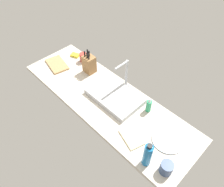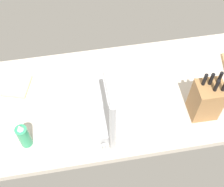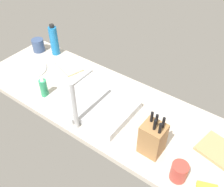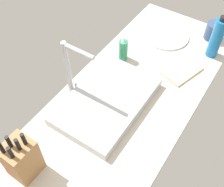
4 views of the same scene
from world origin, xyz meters
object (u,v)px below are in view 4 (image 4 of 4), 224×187
knife_block (22,159)px  water_bottle (217,38)px  faucet (71,66)px  coffee_mug (213,31)px  soap_bottle (123,49)px  dish_towel (182,71)px  dinner_plate (167,36)px  sink_basin (107,101)px

knife_block → water_bottle: bearing=-18.2°
faucet → coffee_mug: (76.09, -39.52, -13.55)cm
soap_bottle → water_bottle: bearing=-52.9°
soap_bottle → dish_towel: soap_bottle is taller
dinner_plate → coffee_mug: coffee_mug is taller
soap_bottle → dinner_plate: bearing=-21.1°
dish_towel → coffee_mug: 34.53cm
water_bottle → coffee_mug: size_ratio=2.48×
faucet → sink_basin: bearing=-78.9°
sink_basin → dinner_plate: size_ratio=1.93×
faucet → water_bottle: bearing=-35.3°
sink_basin → coffee_mug: size_ratio=5.03×
knife_block → coffee_mug: size_ratio=2.47×
coffee_mug → knife_block: bearing=165.1°
faucet → water_bottle: (62.59, -44.38, -7.14)cm
coffee_mug → dinner_plate: bearing=120.6°
water_bottle → dinner_plate: size_ratio=0.95×
water_bottle → coffee_mug: bearing=19.8°
soap_bottle → coffee_mug: (42.37, -33.34, -1.44)cm
soap_bottle → faucet: bearing=169.6°
sink_basin → dish_towel: size_ratio=2.49×
knife_block → dish_towel: (82.74, -28.16, -8.77)cm
soap_bottle → coffee_mug: soap_bottle is taller
sink_basin → coffee_mug: 76.53cm
dish_towel → water_bottle: bearing=-20.5°
faucet → knife_block: size_ratio=1.29×
water_bottle → dish_towel: water_bottle is taller
faucet → water_bottle: faucet is taller
sink_basin → faucet: (-3.20, 16.35, 16.00)cm
sink_basin → dinner_plate: bearing=-1.1°
knife_block → dish_towel: size_ratio=1.22×
sink_basin → dish_towel: 43.79cm
faucet → dish_towel: 58.49cm
soap_bottle → dish_towel: 32.09cm
knife_block → water_bottle: (103.39, -35.87, 1.89)cm
sink_basin → knife_block: 45.23cm
sink_basin → soap_bottle: (30.52, 10.17, 3.90)cm
dinner_plate → knife_block: bearing=175.0°
water_bottle → soap_bottle: bearing=127.1°
coffee_mug → dish_towel: bearing=175.2°
sink_basin → water_bottle: (59.39, -28.04, 8.86)cm
faucet → coffee_mug: faucet is taller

